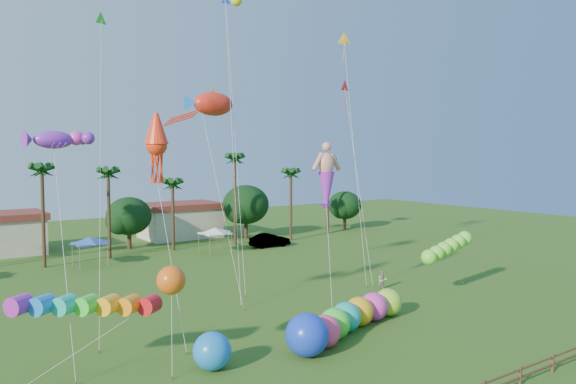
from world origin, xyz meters
TOP-DOWN VIEW (x-y plane):
  - ground at (0.00, 0.00)m, footprint 160.00×160.00m
  - tree_line at (3.57, 44.00)m, footprint 69.46×8.91m
  - buildings_row at (-3.09, 50.00)m, footprint 35.00×7.00m
  - tent_row at (-6.00, 36.33)m, footprint 31.00×4.00m
  - car_b at (15.76, 36.19)m, footprint 5.16×2.05m
  - spectator_b at (11.64, 12.41)m, footprint 0.99×0.93m
  - caterpillar_inflatable at (0.90, 5.02)m, footprint 12.25×5.68m
  - blue_ball at (-8.68, 4.82)m, footprint 2.09×2.09m
  - rainbow_tube at (-13.11, 7.08)m, footprint 8.82×4.20m
  - green_worm at (12.46, 8.07)m, footprint 9.98×3.87m
  - orange_ball_kite at (-10.54, 5.82)m, footprint 1.70×1.82m
  - merman_kite at (5.49, 12.53)m, footprint 3.08×3.99m
  - fish_kite at (-0.98, 19.04)m, footprint 5.39×7.04m
  - squid_kite at (-8.71, 12.04)m, footprint 1.64×5.15m
  - lobster_kite at (-14.95, 11.54)m, footprint 4.18×6.18m
  - delta_kite_red at (11.87, 17.68)m, footprint 1.29×4.62m
  - delta_kite_yellow at (11.31, 17.23)m, footprint 1.36×4.12m
  - delta_kite_green at (-11.01, 15.32)m, footprint 2.52×4.88m
  - delta_kite_blue at (1.48, 21.21)m, footprint 1.36×4.49m

SIDE VIEW (x-z plane):
  - ground at x=0.00m, z-range 0.00..0.00m
  - spectator_b at x=11.64m, z-range 0.00..1.62m
  - car_b at x=15.76m, z-range 0.00..1.67m
  - blue_ball at x=-8.68m, z-range 0.00..2.09m
  - caterpillar_inflatable at x=0.90m, z-range -0.20..2.33m
  - buildings_row at x=-3.09m, z-range 0.00..4.00m
  - tent_row at x=-6.00m, z-range 2.45..3.05m
  - green_worm at x=12.46m, z-range 1.31..5.42m
  - rainbow_tube at x=-13.11m, z-range 1.49..5.47m
  - tree_line at x=3.57m, z-range -1.22..9.78m
  - orange_ball_kite at x=-10.54m, z-range 2.10..7.85m
  - merman_kite at x=5.49m, z-range 3.50..15.60m
  - squid_kite at x=-8.71m, z-range 5.02..19.32m
  - lobster_kite at x=-14.95m, z-range 5.85..19.02m
  - fish_kite at x=-0.98m, z-range 7.28..24.00m
  - delta_kite_red at x=11.87m, z-range 8.31..26.70m
  - delta_kite_green at x=-11.01m, z-range 9.31..30.14m
  - delta_kite_yellow at x=11.31m, z-range 10.29..32.84m
  - delta_kite_blue at x=1.48m, z-range 11.35..36.62m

